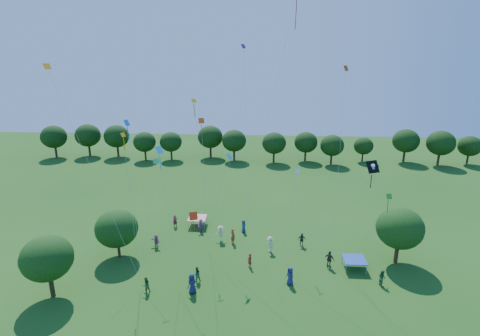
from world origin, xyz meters
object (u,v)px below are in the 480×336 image
Objects in this scene: tent_blue at (354,259)px; red_high_kite at (284,49)px; pirate_kite at (370,170)px; near_tree_west at (47,258)px; near_tree_east at (400,228)px; near_tree_north at (117,228)px; tent_red_stripe at (197,218)px.

tent_blue is 21.63m from red_high_kite.
pirate_kite is (-0.72, -4.46, 10.80)m from tent_blue.
near_tree_west is 28.37m from pirate_kite.
pirate_kite is at bearing -131.98° from near_tree_east.
red_high_kite is (16.86, 0.49, 17.91)m from near_tree_north.
tent_blue is 0.20× the size of pirate_kite.
tent_red_stripe is at bearing 55.26° from near_tree_west.
near_tree_north is 2.41× the size of tent_red_stripe.
pirate_kite is at bearing -12.59° from near_tree_north.
tent_blue is 11.71m from pirate_kite.
red_high_kite is (9.79, -7.51, 20.19)m from tent_red_stripe.
near_tree_north is at bearing -178.83° from near_tree_east.
near_tree_north is 0.21× the size of red_high_kite.
near_tree_east is 21.19m from red_high_kite.
pirate_kite reaches higher than tent_red_stripe.
pirate_kite reaches higher than near_tree_west.
tent_blue is (27.88, 6.24, -2.81)m from near_tree_west.
near_tree_west is 2.66× the size of tent_red_stripe.
pirate_kite is at bearing -99.12° from tent_blue.
red_high_kite is at bearing -179.49° from near_tree_east.
red_high_kite is at bearing 140.04° from pirate_kite.
red_high_kite is (20.25, 7.57, 17.38)m from near_tree_west.
pirate_kite is at bearing 3.74° from near_tree_west.
near_tree_west is 7.87m from near_tree_north.
red_high_kite reaches higher than tent_blue.
near_tree_east is at bearing 17.44° from tent_blue.
near_tree_north is 24.61m from tent_blue.
red_high_kite reaches higher than near_tree_north.
near_tree_west is at bearing -167.39° from tent_blue.
red_high_kite is at bearing 20.50° from near_tree_west.
tent_red_stripe is at bearing 141.45° from pirate_kite.
tent_blue is at bearing -26.93° from tent_red_stripe.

